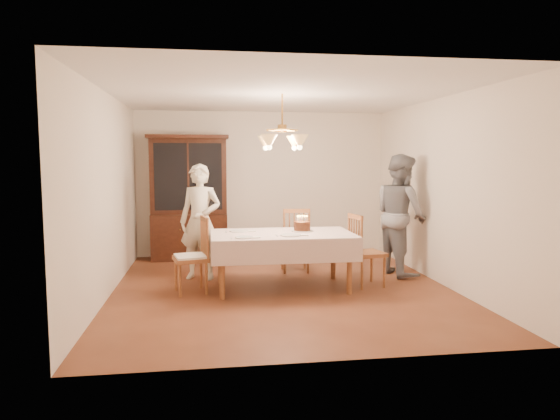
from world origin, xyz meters
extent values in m
plane|color=#5E2D1A|center=(0.00, 0.00, 0.00)|extent=(5.00, 5.00, 0.00)
plane|color=white|center=(0.00, 0.00, 2.60)|extent=(5.00, 5.00, 0.00)
plane|color=silver|center=(0.00, 2.50, 1.30)|extent=(4.50, 0.00, 4.50)
plane|color=silver|center=(0.00, -2.50, 1.30)|extent=(4.50, 0.00, 4.50)
plane|color=silver|center=(-2.25, 0.00, 1.30)|extent=(0.00, 5.00, 5.00)
plane|color=silver|center=(2.25, 0.00, 1.30)|extent=(0.00, 5.00, 5.00)
cube|color=brown|center=(0.00, 0.00, 0.73)|extent=(1.80, 1.00, 0.04)
cube|color=silver|center=(0.00, 0.00, 0.75)|extent=(1.90, 1.10, 0.01)
cylinder|color=brown|center=(-0.82, -0.42, 0.35)|extent=(0.07, 0.07, 0.71)
cylinder|color=brown|center=(0.82, -0.42, 0.35)|extent=(0.07, 0.07, 0.71)
cylinder|color=brown|center=(-0.82, 0.42, 0.35)|extent=(0.07, 0.07, 0.71)
cylinder|color=brown|center=(0.82, 0.42, 0.35)|extent=(0.07, 0.07, 0.71)
cube|color=black|center=(-1.31, 2.23, 0.40)|extent=(1.30, 0.50, 0.80)
cube|color=black|center=(-1.31, 2.28, 1.45)|extent=(1.30, 0.40, 1.30)
cube|color=black|center=(-1.31, 2.08, 1.45)|extent=(1.14, 0.01, 1.14)
cube|color=black|center=(-1.31, 2.23, 2.13)|extent=(1.38, 0.54, 0.06)
cube|color=brown|center=(0.35, 0.99, 0.45)|extent=(0.46, 0.44, 0.05)
cube|color=brown|center=(0.34, 0.81, 0.97)|extent=(0.40, 0.05, 0.06)
cylinder|color=brown|center=(0.54, 1.16, 0.21)|extent=(0.04, 0.04, 0.43)
cylinder|color=brown|center=(0.18, 1.17, 0.21)|extent=(0.04, 0.04, 0.43)
cylinder|color=brown|center=(0.52, 0.82, 0.21)|extent=(0.04, 0.04, 0.43)
cylinder|color=brown|center=(0.16, 0.83, 0.21)|extent=(0.04, 0.04, 0.43)
cube|color=brown|center=(-1.22, -0.05, 0.45)|extent=(0.50, 0.52, 0.05)
cube|color=brown|center=(-1.03, -0.01, 0.97)|extent=(0.12, 0.40, 0.06)
cylinder|color=brown|center=(-1.42, 0.09, 0.21)|extent=(0.04, 0.04, 0.43)
cylinder|color=brown|center=(-1.35, -0.26, 0.21)|extent=(0.04, 0.04, 0.43)
cylinder|color=brown|center=(-1.09, 0.16, 0.21)|extent=(0.04, 0.04, 0.43)
cylinder|color=brown|center=(-1.02, -0.19, 0.21)|extent=(0.04, 0.04, 0.43)
cube|color=silver|center=(-1.22, -0.05, 0.48)|extent=(0.45, 0.47, 0.03)
cube|color=brown|center=(1.19, -0.02, 0.45)|extent=(0.49, 0.51, 0.05)
cube|color=brown|center=(1.00, -0.05, 0.97)|extent=(0.10, 0.40, 0.06)
cylinder|color=brown|center=(1.38, -0.17, 0.21)|extent=(0.04, 0.04, 0.43)
cylinder|color=brown|center=(1.32, 0.18, 0.21)|extent=(0.04, 0.04, 0.43)
cylinder|color=brown|center=(1.05, -0.23, 0.21)|extent=(0.04, 0.04, 0.43)
cylinder|color=brown|center=(0.99, 0.13, 0.21)|extent=(0.04, 0.04, 0.43)
imported|color=beige|center=(-1.10, 0.72, 0.84)|extent=(0.72, 0.59, 1.68)
imported|color=slate|center=(1.90, 0.59, 0.91)|extent=(0.85, 1.00, 1.83)
cylinder|color=white|center=(0.30, 0.11, 0.77)|extent=(0.30, 0.30, 0.01)
cylinder|color=#36180C|center=(0.30, 0.11, 0.83)|extent=(0.22, 0.22, 0.12)
cylinder|color=#598CD8|center=(0.36, 0.11, 0.93)|extent=(0.01, 0.01, 0.07)
sphere|color=#FFB23F|center=(0.36, 0.11, 0.97)|extent=(0.01, 0.01, 0.01)
cylinder|color=pink|center=(0.36, 0.14, 0.93)|extent=(0.01, 0.01, 0.07)
sphere|color=#FFB23F|center=(0.36, 0.14, 0.97)|extent=(0.01, 0.01, 0.01)
cylinder|color=#EACC66|center=(0.34, 0.16, 0.93)|extent=(0.01, 0.01, 0.07)
sphere|color=#FFB23F|center=(0.34, 0.16, 0.97)|extent=(0.01, 0.01, 0.01)
cylinder|color=#598CD8|center=(0.32, 0.18, 0.93)|extent=(0.01, 0.01, 0.07)
sphere|color=#FFB23F|center=(0.32, 0.18, 0.97)|extent=(0.01, 0.01, 0.01)
cylinder|color=pink|center=(0.29, 0.18, 0.93)|extent=(0.01, 0.01, 0.07)
sphere|color=#FFB23F|center=(0.29, 0.18, 0.97)|extent=(0.01, 0.01, 0.01)
cylinder|color=#EACC66|center=(0.26, 0.17, 0.93)|extent=(0.01, 0.01, 0.07)
sphere|color=#FFB23F|center=(0.26, 0.17, 0.97)|extent=(0.01, 0.01, 0.01)
cylinder|color=#598CD8|center=(0.24, 0.15, 0.93)|extent=(0.01, 0.01, 0.07)
sphere|color=#FFB23F|center=(0.24, 0.15, 0.97)|extent=(0.01, 0.01, 0.01)
cylinder|color=pink|center=(0.23, 0.13, 0.93)|extent=(0.01, 0.01, 0.07)
sphere|color=#FFB23F|center=(0.23, 0.13, 0.97)|extent=(0.01, 0.01, 0.01)
cylinder|color=#EACC66|center=(0.23, 0.10, 0.93)|extent=(0.01, 0.01, 0.07)
sphere|color=#FFB23F|center=(0.23, 0.10, 0.97)|extent=(0.01, 0.01, 0.01)
cylinder|color=#598CD8|center=(0.24, 0.07, 0.93)|extent=(0.01, 0.01, 0.07)
sphere|color=#FFB23F|center=(0.24, 0.07, 0.97)|extent=(0.01, 0.01, 0.01)
cylinder|color=pink|center=(0.26, 0.05, 0.93)|extent=(0.01, 0.01, 0.07)
sphere|color=#FFB23F|center=(0.26, 0.05, 0.97)|extent=(0.01, 0.01, 0.01)
cylinder|color=#EACC66|center=(0.29, 0.05, 0.93)|extent=(0.01, 0.01, 0.07)
sphere|color=#FFB23F|center=(0.29, 0.05, 0.97)|extent=(0.01, 0.01, 0.01)
cylinder|color=#598CD8|center=(0.32, 0.05, 0.93)|extent=(0.01, 0.01, 0.07)
sphere|color=#FFB23F|center=(0.32, 0.05, 0.97)|extent=(0.01, 0.01, 0.01)
cylinder|color=pink|center=(0.34, 0.06, 0.93)|extent=(0.01, 0.01, 0.07)
sphere|color=#FFB23F|center=(0.34, 0.06, 0.97)|extent=(0.01, 0.01, 0.01)
cylinder|color=#EACC66|center=(0.36, 0.09, 0.93)|extent=(0.01, 0.01, 0.07)
sphere|color=#FFB23F|center=(0.36, 0.09, 0.97)|extent=(0.01, 0.01, 0.01)
cylinder|color=white|center=(-0.54, -0.35, 0.77)|extent=(0.23, 0.23, 0.02)
cube|color=silver|center=(-0.70, -0.35, 0.76)|extent=(0.01, 0.16, 0.01)
cube|color=silver|center=(-0.38, -0.35, 0.76)|extent=(0.10, 0.10, 0.01)
cylinder|color=white|center=(0.08, -0.25, 0.77)|extent=(0.27, 0.27, 0.02)
cube|color=silver|center=(-0.10, -0.25, 0.76)|extent=(0.01, 0.16, 0.01)
cube|color=silver|center=(0.26, -0.25, 0.76)|extent=(0.10, 0.10, 0.01)
cylinder|color=white|center=(-0.57, 0.23, 0.77)|extent=(0.27, 0.27, 0.02)
cube|color=silver|center=(-0.74, 0.23, 0.76)|extent=(0.01, 0.16, 0.01)
cube|color=silver|center=(-0.39, 0.23, 0.76)|extent=(0.10, 0.10, 0.01)
cylinder|color=#BF8C3F|center=(0.00, 0.00, 2.40)|extent=(0.02, 0.02, 0.40)
cylinder|color=#BF8C3F|center=(0.00, 0.00, 2.15)|extent=(0.12, 0.12, 0.10)
cone|color=#D8994C|center=(0.20, 0.20, 1.97)|extent=(0.22, 0.22, 0.18)
sphere|color=#FFD899|center=(0.20, 0.20, 1.90)|extent=(0.07, 0.07, 0.07)
cone|color=#D8994C|center=(-0.20, 0.20, 1.97)|extent=(0.22, 0.22, 0.18)
sphere|color=#FFD899|center=(-0.20, 0.20, 1.90)|extent=(0.07, 0.07, 0.07)
cone|color=#D8994C|center=(-0.20, -0.20, 1.97)|extent=(0.22, 0.22, 0.18)
sphere|color=#FFD899|center=(-0.20, -0.20, 1.90)|extent=(0.07, 0.07, 0.07)
cone|color=#D8994C|center=(0.20, -0.20, 1.97)|extent=(0.22, 0.22, 0.18)
sphere|color=#FFD899|center=(0.20, -0.20, 1.90)|extent=(0.07, 0.07, 0.07)
camera|label=1|loc=(-0.98, -6.57, 1.75)|focal=32.00mm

